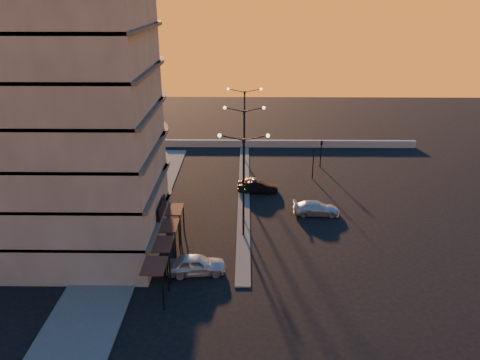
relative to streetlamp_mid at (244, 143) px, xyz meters
name	(u,v)px	position (x,y,z in m)	size (l,w,h in m)	color
ground	(243,236)	(0.00, -10.00, -5.59)	(120.00, 120.00, 0.00)	black
sidewalk_west	(137,215)	(-10.50, -6.00, -5.53)	(5.00, 40.00, 0.12)	#494946
median	(244,191)	(0.00, 0.00, -5.53)	(1.20, 36.00, 0.12)	#494946
parapet	(259,144)	(2.00, 16.00, -5.09)	(44.00, 0.50, 1.00)	gray
building	(71,104)	(-14.00, -9.97, 6.32)	(14.35, 17.08, 25.00)	#645F58
streetlamp_near	(244,178)	(0.00, -10.00, 0.00)	(4.32, 0.32, 9.51)	black
streetlamp_mid	(244,143)	(0.00, 0.00, 0.00)	(4.32, 0.32, 9.51)	black
streetlamp_far	(245,119)	(0.00, 10.00, 0.00)	(4.32, 0.32, 9.51)	black
traffic_light_main	(244,193)	(0.00, -7.13, -2.70)	(0.28, 0.44, 4.25)	black
signal_east_a	(313,163)	(8.00, 4.00, -3.66)	(0.13, 0.16, 3.60)	black
signal_east_b	(322,143)	(9.50, 8.00, -2.49)	(0.42, 1.99, 3.60)	black
car_hatchback	(196,264)	(-3.62, -16.09, -4.81)	(1.84, 4.58, 1.56)	#AFB3B7
car_sedan	(258,186)	(1.50, -0.08, -4.88)	(1.52, 4.35, 1.43)	black
car_wagon	(316,208)	(7.13, -5.56, -4.93)	(1.84, 4.53, 1.32)	#B0B4B8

